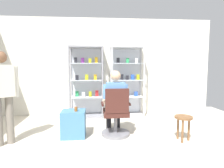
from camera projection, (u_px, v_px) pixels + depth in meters
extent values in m
cube|color=silver|center=(106.00, 67.00, 5.27)|extent=(6.00, 0.10, 2.70)
cylinder|color=gray|center=(69.00, 83.00, 4.73)|extent=(0.05, 0.05, 1.90)
cylinder|color=gray|center=(103.00, 83.00, 4.80)|extent=(0.05, 0.05, 1.90)
cylinder|color=gray|center=(71.00, 82.00, 5.13)|extent=(0.05, 0.05, 1.90)
cylinder|color=gray|center=(102.00, 81.00, 5.20)|extent=(0.05, 0.05, 1.90)
cube|color=gray|center=(86.00, 47.00, 4.87)|extent=(0.90, 0.45, 0.04)
cube|color=gray|center=(87.00, 116.00, 5.05)|extent=(0.90, 0.45, 0.04)
cube|color=silver|center=(87.00, 81.00, 5.18)|extent=(0.84, 0.02, 1.80)
cube|color=silver|center=(87.00, 97.00, 5.00)|extent=(0.82, 0.39, 0.02)
cube|color=#268C4C|center=(77.00, 94.00, 5.02)|extent=(0.09, 0.05, 0.14)
cube|color=silver|center=(83.00, 94.00, 4.94)|extent=(0.09, 0.06, 0.13)
cube|color=#999919|center=(90.00, 94.00, 4.98)|extent=(0.08, 0.04, 0.14)
cube|color=red|center=(97.00, 93.00, 5.06)|extent=(0.09, 0.05, 0.16)
cube|color=silver|center=(87.00, 80.00, 4.96)|extent=(0.82, 0.39, 0.02)
cube|color=black|center=(77.00, 78.00, 4.90)|extent=(0.09, 0.04, 0.13)
cube|color=#999919|center=(87.00, 77.00, 4.94)|extent=(0.09, 0.04, 0.15)
cube|color=gold|center=(95.00, 77.00, 5.01)|extent=(0.08, 0.05, 0.15)
cube|color=silver|center=(86.00, 63.00, 4.92)|extent=(0.82, 0.39, 0.02)
cube|color=black|center=(76.00, 60.00, 4.88)|extent=(0.07, 0.05, 0.15)
cube|color=purple|center=(83.00, 60.00, 4.94)|extent=(0.09, 0.04, 0.14)
cube|color=#999919|center=(90.00, 61.00, 4.88)|extent=(0.08, 0.05, 0.12)
cube|color=gold|center=(96.00, 60.00, 4.96)|extent=(0.08, 0.05, 0.16)
cylinder|color=#B7B7BC|center=(112.00, 83.00, 4.82)|extent=(0.05, 0.05, 1.90)
cylinder|color=#B7B7BC|center=(144.00, 82.00, 4.89)|extent=(0.05, 0.05, 1.90)
cylinder|color=#B7B7BC|center=(111.00, 81.00, 5.22)|extent=(0.05, 0.05, 1.90)
cylinder|color=#B7B7BC|center=(141.00, 81.00, 5.29)|extent=(0.05, 0.05, 1.90)
cube|color=#B7B7BC|center=(127.00, 47.00, 4.96)|extent=(0.90, 0.45, 0.04)
cube|color=#B7B7BC|center=(127.00, 115.00, 5.14)|extent=(0.90, 0.45, 0.04)
cube|color=silver|center=(126.00, 81.00, 5.27)|extent=(0.84, 0.02, 1.80)
cube|color=silver|center=(127.00, 96.00, 5.09)|extent=(0.82, 0.39, 0.02)
cube|color=gold|center=(119.00, 94.00, 5.06)|extent=(0.09, 0.05, 0.14)
cube|color=red|center=(127.00, 94.00, 5.04)|extent=(0.09, 0.03, 0.15)
cube|color=#264CB2|center=(136.00, 94.00, 5.08)|extent=(0.09, 0.05, 0.12)
cube|color=silver|center=(127.00, 80.00, 5.05)|extent=(0.82, 0.39, 0.02)
cube|color=black|center=(117.00, 77.00, 4.99)|extent=(0.08, 0.04, 0.14)
cube|color=black|center=(122.00, 77.00, 5.05)|extent=(0.08, 0.04, 0.15)
cube|color=black|center=(127.00, 78.00, 5.02)|extent=(0.08, 0.05, 0.12)
cube|color=#264CB2|center=(133.00, 77.00, 5.04)|extent=(0.09, 0.04, 0.14)
cube|color=#999919|center=(138.00, 77.00, 5.02)|extent=(0.08, 0.04, 0.15)
cube|color=silver|center=(127.00, 63.00, 5.01)|extent=(0.82, 0.39, 0.02)
cube|color=black|center=(118.00, 60.00, 5.01)|extent=(0.09, 0.04, 0.14)
cube|color=#268C4C|center=(128.00, 61.00, 4.99)|extent=(0.08, 0.05, 0.14)
cube|color=silver|center=(136.00, 61.00, 4.97)|extent=(0.07, 0.04, 0.13)
cylinder|color=slate|center=(115.00, 134.00, 3.71)|extent=(0.56, 0.56, 0.06)
cylinder|color=slate|center=(115.00, 124.00, 3.69)|extent=(0.07, 0.07, 0.41)
cube|color=#3F1E19|center=(116.00, 113.00, 3.67)|extent=(0.49, 0.49, 0.10)
cube|color=#3F1E19|center=(117.00, 101.00, 3.43)|extent=(0.44, 0.09, 0.45)
cube|color=#3F1E19|center=(128.00, 103.00, 3.68)|extent=(0.05, 0.30, 0.04)
cube|color=#3F1E19|center=(102.00, 104.00, 3.62)|extent=(0.05, 0.30, 0.04)
cylinder|color=black|center=(119.00, 105.00, 3.86)|extent=(0.15, 0.40, 0.14)
cylinder|color=black|center=(118.00, 116.00, 4.09)|extent=(0.11, 0.11, 0.56)
cylinder|color=black|center=(110.00, 106.00, 3.84)|extent=(0.15, 0.40, 0.14)
cylinder|color=black|center=(109.00, 116.00, 4.07)|extent=(0.11, 0.11, 0.56)
cube|color=#598CCC|center=(116.00, 95.00, 3.63)|extent=(0.37, 0.23, 0.50)
sphere|color=tan|center=(116.00, 76.00, 3.60)|extent=(0.20, 0.20, 0.20)
cylinder|color=#598CCC|center=(126.00, 91.00, 3.65)|extent=(0.09, 0.09, 0.28)
cylinder|color=tan|center=(124.00, 101.00, 3.85)|extent=(0.09, 0.30, 0.08)
cylinder|color=#598CCC|center=(105.00, 92.00, 3.60)|extent=(0.09, 0.09, 0.28)
cylinder|color=tan|center=(105.00, 101.00, 3.80)|extent=(0.09, 0.30, 0.08)
cube|color=teal|center=(74.00, 124.00, 3.61)|extent=(0.45, 0.40, 0.52)
cylinder|color=brown|center=(76.00, 109.00, 3.53)|extent=(0.06, 0.06, 0.08)
cylinder|color=slate|center=(10.00, 120.00, 3.29)|extent=(0.13, 0.13, 0.85)
cylinder|color=beige|center=(16.00, 82.00, 3.30)|extent=(0.09, 0.09, 0.55)
cube|color=beige|center=(2.00, 81.00, 3.16)|extent=(0.42, 0.39, 0.55)
sphere|color=brown|center=(1.00, 57.00, 3.12)|extent=(0.20, 0.20, 0.20)
cylinder|color=brown|center=(184.00, 117.00, 3.39)|extent=(0.32, 0.32, 0.04)
cylinder|color=brown|center=(189.00, 129.00, 3.42)|extent=(0.04, 0.04, 0.42)
cylinder|color=brown|center=(178.00, 128.00, 3.50)|extent=(0.04, 0.04, 0.42)
cylinder|color=brown|center=(183.00, 131.00, 3.31)|extent=(0.04, 0.04, 0.42)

